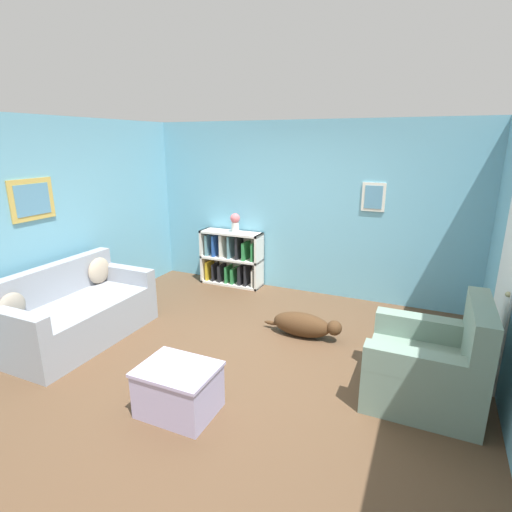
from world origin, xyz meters
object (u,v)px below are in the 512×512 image
(coffee_table, at_px, (178,388))
(couch, at_px, (76,313))
(bookshelf, at_px, (232,259))
(vase, at_px, (235,222))
(dog, at_px, (304,325))
(recliner_chair, at_px, (431,366))

(coffee_table, bearing_deg, couch, 161.14)
(couch, relative_size, bookshelf, 1.71)
(couch, distance_m, vase, 2.71)
(bookshelf, distance_m, vase, 0.64)
(couch, distance_m, dog, 2.74)
(recliner_chair, relative_size, coffee_table, 1.50)
(coffee_table, distance_m, dog, 1.89)
(bookshelf, xyz_separation_m, coffee_table, (1.09, -3.12, -0.20))
(recliner_chair, xyz_separation_m, dog, (-1.42, 0.72, -0.19))
(couch, distance_m, recliner_chair, 3.92)
(recliner_chair, bearing_deg, vase, 146.09)
(bookshelf, distance_m, dog, 2.15)
(recliner_chair, height_order, vase, vase)
(couch, relative_size, coffee_table, 2.64)
(couch, relative_size, dog, 1.75)
(coffee_table, distance_m, vase, 3.36)
(vase, bearing_deg, dog, -39.42)
(couch, relative_size, vase, 5.78)
(bookshelf, relative_size, dog, 1.03)
(couch, height_order, dog, couch)
(bookshelf, bearing_deg, recliner_chair, -33.41)
(bookshelf, xyz_separation_m, vase, (0.08, -0.02, 0.63))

